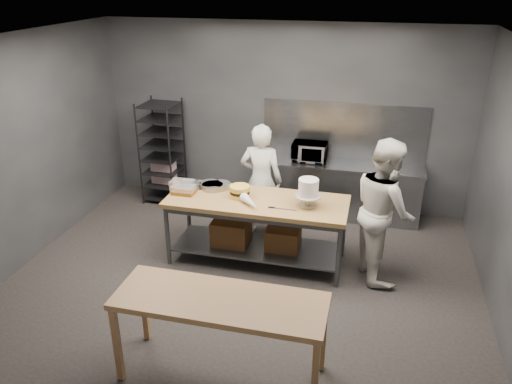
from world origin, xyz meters
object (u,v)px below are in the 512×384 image
chef_behind (261,181)px  chef_right (384,210)px  near_counter (220,306)px  frosted_cake_stand (308,190)px  layer_cake (240,192)px  work_table (255,222)px  microwave (309,152)px  speed_rack (162,152)px

chef_behind → chef_right: bearing=158.8°
near_counter → chef_behind: chef_behind is taller
chef_behind → frosted_cake_stand: (0.81, -0.84, 0.30)m
chef_right → layer_cake: 1.88m
work_table → frosted_cake_stand: (0.71, -0.06, 0.58)m
near_counter → layer_cake: size_ratio=7.47×
microwave → layer_cake: (-0.69, -1.66, -0.05)m
near_counter → layer_cake: (-0.42, 2.19, 0.19)m
speed_rack → layer_cake: (1.81, -1.58, 0.14)m
layer_cake → near_counter: bearing=-79.1°
work_table → near_counter: size_ratio=1.20×
near_counter → microwave: bearing=86.1°
near_counter → microwave: (0.27, 3.86, 0.24)m
speed_rack → frosted_cake_stand: speed_rack is taller
work_table → layer_cake: (-0.22, 0.02, 0.43)m
speed_rack → chef_right: chef_right is taller
speed_rack → microwave: speed_rack is taller
work_table → frosted_cake_stand: bearing=-4.6°
microwave → frosted_cake_stand: frosted_cake_stand is taller
layer_cake → speed_rack: bearing=138.9°
speed_rack → chef_behind: speed_rack is taller
speed_rack → layer_cake: size_ratio=6.54×
near_counter → frosted_cake_stand: (0.50, 2.12, 0.34)m
speed_rack → chef_behind: size_ratio=1.02×
speed_rack → near_counter: bearing=-59.4°
near_counter → frosted_cake_stand: 2.21m
work_table → microwave: 1.81m
work_table → chef_right: chef_right is taller
chef_behind → work_table: bearing=98.9°
speed_rack → microwave: 2.51m
chef_behind → microwave: chef_behind is taller
chef_behind → layer_cake: 0.79m
chef_behind → layer_cake: bearing=82.9°
near_counter → chef_right: bearing=56.9°
speed_rack → work_table: bearing=-38.2°
speed_rack → frosted_cake_stand: size_ratio=4.66×
work_table → near_counter: 2.20m
chef_behind → chef_right: 1.91m
work_table → microwave: size_ratio=4.43×
frosted_cake_stand → layer_cake: bearing=175.6°
work_table → chef_right: bearing=1.9°
near_counter → layer_cake: layer_cake is taller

